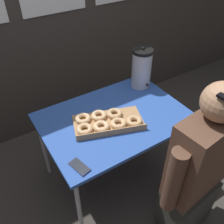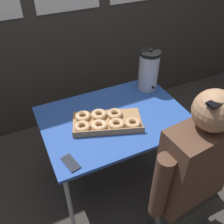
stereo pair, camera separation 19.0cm
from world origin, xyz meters
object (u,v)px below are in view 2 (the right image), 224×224
person_seated (190,181)px  donut_box (105,121)px  cell_phone (71,163)px  coffee_urn (149,70)px

person_seated → donut_box: bearing=-69.1°
donut_box → cell_phone: (-0.35, -0.25, -0.02)m
donut_box → cell_phone: size_ratio=3.68×
donut_box → person_seated: person_seated is taller
cell_phone → person_seated: 0.78m
donut_box → cell_phone: 0.44m
cell_phone → donut_box: bearing=21.6°
coffee_urn → person_seated: size_ratio=0.28×
donut_box → coffee_urn: coffee_urn is taller
donut_box → person_seated: size_ratio=0.44×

